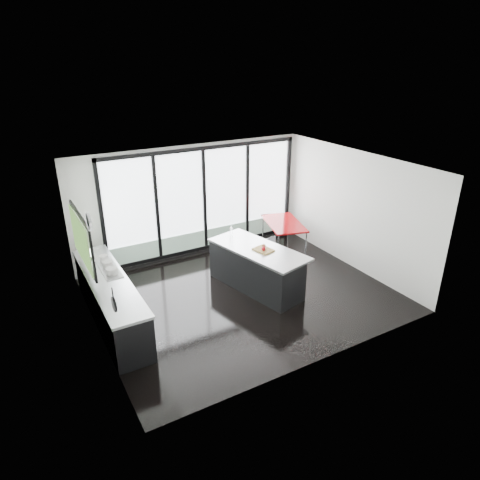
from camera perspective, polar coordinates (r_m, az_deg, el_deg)
floor at (r=9.27m, az=0.39°, el=-7.31°), size 6.00×5.00×0.00m
ceiling at (r=8.20m, az=0.44°, el=9.77°), size 6.00×5.00×0.00m
wall_back at (r=10.85m, az=-4.93°, el=4.72°), size 6.00×0.09×2.80m
wall_front at (r=6.81m, az=11.13°, el=-6.38°), size 6.00×0.00×2.80m
wall_left at (r=7.89m, az=-19.65°, el=-1.75°), size 0.26×5.00×2.80m
wall_right at (r=10.38m, az=14.91°, el=3.87°), size 0.00×5.00×2.80m
counter_cabinets at (r=8.54m, az=-16.85°, el=-7.70°), size 0.69×3.24×1.36m
island at (r=9.33m, az=2.09°, el=-3.78°), size 1.45×2.44×1.21m
bar_stool_near at (r=9.62m, az=5.35°, el=-4.02°), size 0.44×0.44×0.64m
bar_stool_far at (r=10.06m, az=4.55°, el=-2.63°), size 0.48×0.48×0.66m
red_table at (r=11.21m, az=5.81°, el=0.48°), size 1.21×1.63×0.78m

